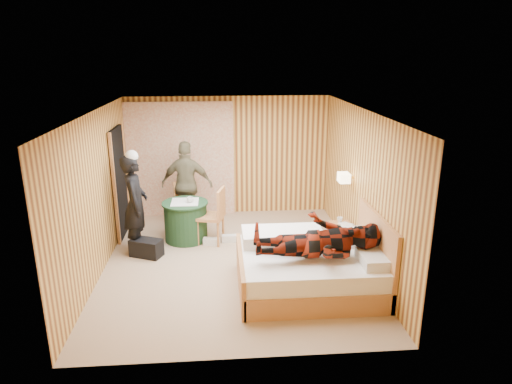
{
  "coord_description": "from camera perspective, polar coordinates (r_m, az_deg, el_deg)",
  "views": [
    {
      "loc": [
        -0.19,
        -6.92,
        3.37
      ],
      "look_at": [
        0.42,
        0.54,
        1.05
      ],
      "focal_mm": 32.0,
      "sensor_mm": 36.0,
      "label": 1
    }
  ],
  "objects": [
    {
      "name": "wall_back",
      "position": [
        9.66,
        -3.42,
        4.5
      ],
      "size": [
        4.2,
        0.02,
        2.5
      ],
      "primitive_type": "cube",
      "color": "#F0C25C",
      "rests_on": "floor"
    },
    {
      "name": "nightstand",
      "position": [
        8.11,
        10.56,
        -5.67
      ],
      "size": [
        0.38,
        0.52,
        0.5
      ],
      "color": "#E0945B",
      "rests_on": "floor"
    },
    {
      "name": "cup_nightstand",
      "position": [
        8.12,
        10.44,
        -3.44
      ],
      "size": [
        0.12,
        0.12,
        0.09
      ],
      "primitive_type": "imported",
      "rotation": [
        0.0,
        0.0,
        -0.25
      ],
      "color": "silver",
      "rests_on": "nightstand"
    },
    {
      "name": "book_upper",
      "position": [
        7.96,
        10.76,
        -4.0
      ],
      "size": [
        0.27,
        0.28,
        0.02
      ],
      "primitive_type": "imported",
      "rotation": [
        0.0,
        0.0,
        -0.71
      ],
      "color": "silver",
      "rests_on": "nightstand"
    },
    {
      "name": "bed",
      "position": [
        6.85,
        6.97,
        -9.33
      ],
      "size": [
        2.08,
        1.64,
        1.13
      ],
      "color": "#E0945B",
      "rests_on": "floor"
    },
    {
      "name": "wall_lamp",
      "position": [
        7.94,
        10.95,
        1.78
      ],
      "size": [
        0.26,
        0.24,
        0.16
      ],
      "color": "gold",
      "rests_on": "wall_right"
    },
    {
      "name": "book_lower",
      "position": [
        7.97,
        10.75,
        -4.14
      ],
      "size": [
        0.26,
        0.28,
        0.02
      ],
      "primitive_type": "imported",
      "rotation": [
        0.0,
        0.0,
        0.55
      ],
      "color": "silver",
      "rests_on": "nightstand"
    },
    {
      "name": "man_at_table",
      "position": [
        9.04,
        -8.62,
        0.91
      ],
      "size": [
        1.06,
        0.57,
        1.72
      ],
      "primitive_type": "imported",
      "rotation": [
        0.0,
        0.0,
        2.99
      ],
      "color": "#686145",
      "rests_on": "floor"
    },
    {
      "name": "sneaker_right",
      "position": [
        8.35,
        -5.58,
        -6.18
      ],
      "size": [
        0.31,
        0.17,
        0.13
      ],
      "primitive_type": "cube",
      "rotation": [
        0.0,
        0.0,
        -0.18
      ],
      "color": "silver",
      "rests_on": "floor"
    },
    {
      "name": "cup_table",
      "position": [
        8.34,
        -8.24,
        -0.97
      ],
      "size": [
        0.13,
        0.13,
        0.1
      ],
      "primitive_type": "imported",
      "rotation": [
        0.0,
        0.0,
        0.03
      ],
      "color": "silver",
      "rests_on": "round_table"
    },
    {
      "name": "doorway",
      "position": [
        8.85,
        -16.67,
        1.1
      ],
      "size": [
        0.06,
        0.9,
        2.05
      ],
      "primitive_type": "cube",
      "color": "black",
      "rests_on": "floor"
    },
    {
      "name": "wall_left",
      "position": [
        7.49,
        -19.22,
        -0.23
      ],
      "size": [
        0.02,
        5.0,
        2.5
      ],
      "primitive_type": "cube",
      "color": "#F0C25C",
      "rests_on": "floor"
    },
    {
      "name": "ceiling",
      "position": [
        6.98,
        -3.11,
        10.02
      ],
      "size": [
        4.2,
        5.0,
        0.01
      ],
      "primitive_type": "cube",
      "color": "silver",
      "rests_on": "wall_back"
    },
    {
      "name": "woman_standing",
      "position": [
        8.07,
        -14.83,
        -1.49
      ],
      "size": [
        0.47,
        0.66,
        1.73
      ],
      "primitive_type": "imported",
      "rotation": [
        0.0,
        0.0,
        1.66
      ],
      "color": "black",
      "rests_on": "floor"
    },
    {
      "name": "floor",
      "position": [
        7.7,
        -2.81,
        -8.76
      ],
      "size": [
        4.2,
        5.0,
        0.01
      ],
      "primitive_type": "cube",
      "color": "tan",
      "rests_on": "ground"
    },
    {
      "name": "sneaker_left",
      "position": [
        8.46,
        -3.3,
        -5.81
      ],
      "size": [
        0.29,
        0.12,
        0.13
      ],
      "primitive_type": "cube",
      "rotation": [
        0.0,
        0.0,
        -0.01
      ],
      "color": "silver",
      "rests_on": "floor"
    },
    {
      "name": "chair_far",
      "position": [
        9.1,
        -8.73,
        -1.12
      ],
      "size": [
        0.55,
        0.55,
        0.93
      ],
      "rotation": [
        0.0,
        0.0,
        0.38
      ],
      "color": "#E0945B",
      "rests_on": "floor"
    },
    {
      "name": "chair_near",
      "position": [
        8.26,
        -5.15,
        -2.46
      ],
      "size": [
        0.57,
        0.57,
        1.03
      ],
      "rotation": [
        0.0,
        0.0,
        -1.82
      ],
      "color": "#E0945B",
      "rests_on": "floor"
    },
    {
      "name": "wall_right",
      "position": [
        7.59,
        13.1,
        0.53
      ],
      "size": [
        0.02,
        5.0,
        2.5
      ],
      "primitive_type": "cube",
      "color": "#F0C25C",
      "rests_on": "floor"
    },
    {
      "name": "man_on_bed",
      "position": [
        6.38,
        7.84,
        -4.85
      ],
      "size": [
        0.86,
        0.67,
        1.77
      ],
      "primitive_type": "imported",
      "rotation": [
        0.0,
        1.57,
        0.0
      ],
      "color": "maroon",
      "rests_on": "bed"
    },
    {
      "name": "round_table",
      "position": [
        8.53,
        -8.77,
        -3.56
      ],
      "size": [
        0.84,
        0.84,
        0.75
      ],
      "color": "#204626",
      "rests_on": "floor"
    },
    {
      "name": "curtain",
      "position": [
        9.64,
        -9.37,
        3.96
      ],
      "size": [
        2.2,
        0.08,
        2.4
      ],
      "primitive_type": "cube",
      "color": "beige",
      "rests_on": "floor"
    },
    {
      "name": "duffel_bag",
      "position": [
        8.08,
        -13.54,
        -6.8
      ],
      "size": [
        0.6,
        0.47,
        0.3
      ],
      "primitive_type": "cube",
      "rotation": [
        0.0,
        0.0,
        -0.41
      ],
      "color": "black",
      "rests_on": "floor"
    }
  ]
}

